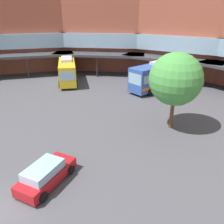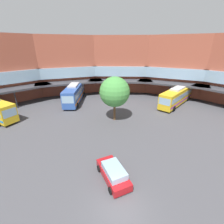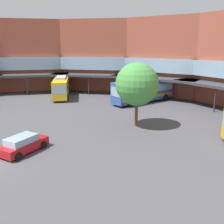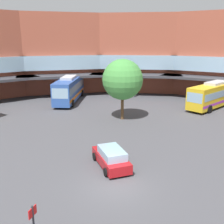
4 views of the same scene
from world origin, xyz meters
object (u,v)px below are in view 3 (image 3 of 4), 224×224
object	(u,v)px
bus_0	(144,90)
bus_2	(61,87)
parked_car	(23,144)
plaza_tree	(137,84)

from	to	relation	value
bus_0	bus_2	xyz separation A→B (m)	(-13.49, -6.91, -0.15)
parked_car	plaza_tree	world-z (taller)	plaza_tree
bus_0	parked_car	size ratio (longest dim) A/B	2.53
bus_0	plaza_tree	xyz separation A→B (m)	(7.32, -10.69, 2.93)
bus_0	plaza_tree	world-z (taller)	plaza_tree
parked_car	plaza_tree	distance (m)	13.73
bus_2	plaza_tree	world-z (taller)	plaza_tree
bus_0	bus_2	distance (m)	15.15
bus_2	parked_car	xyz separation A→B (m)	(18.53, -16.64, -1.13)
parked_car	plaza_tree	bearing A→B (deg)	-25.78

